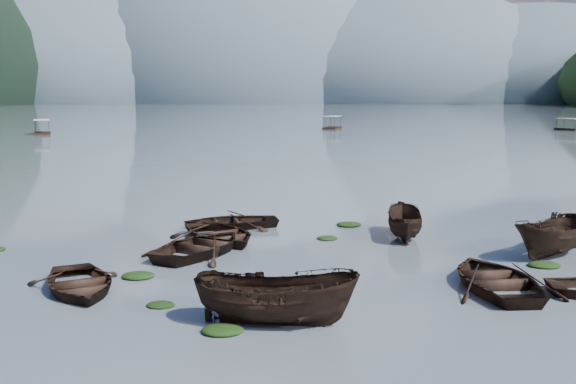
{
  "coord_description": "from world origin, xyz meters",
  "views": [
    {
      "loc": [
        -0.08,
        -17.56,
        6.35
      ],
      "look_at": [
        0.0,
        12.0,
        2.0
      ],
      "focal_mm": 40.0,
      "sensor_mm": 36.0,
      "label": 1
    }
  ],
  "objects_px": {
    "rowboat_0": "(79,291)",
    "pontoon_centre": "(332,129)",
    "rowboat_3": "(495,288)",
    "pontoon_left": "(42,134)"
  },
  "relations": [
    {
      "from": "rowboat_0",
      "to": "pontoon_centre",
      "type": "relative_size",
      "value": 0.68
    },
    {
      "from": "rowboat_3",
      "to": "pontoon_left",
      "type": "height_order",
      "value": "pontoon_left"
    },
    {
      "from": "pontoon_centre",
      "to": "pontoon_left",
      "type": "bearing_deg",
      "value": -140.37
    },
    {
      "from": "pontoon_left",
      "to": "pontoon_centre",
      "type": "bearing_deg",
      "value": 1.44
    },
    {
      "from": "pontoon_centre",
      "to": "rowboat_3",
      "type": "bearing_deg",
      "value": -73.36
    },
    {
      "from": "rowboat_3",
      "to": "pontoon_centre",
      "type": "height_order",
      "value": "pontoon_centre"
    },
    {
      "from": "rowboat_0",
      "to": "pontoon_centre",
      "type": "height_order",
      "value": "pontoon_centre"
    },
    {
      "from": "pontoon_left",
      "to": "pontoon_centre",
      "type": "distance_m",
      "value": 56.35
    },
    {
      "from": "rowboat_0",
      "to": "pontoon_left",
      "type": "bearing_deg",
      "value": 86.04
    },
    {
      "from": "pontoon_left",
      "to": "pontoon_centre",
      "type": "height_order",
      "value": "pontoon_centre"
    }
  ]
}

